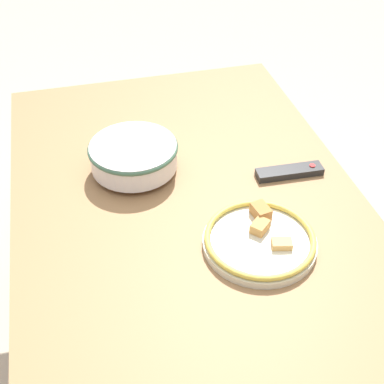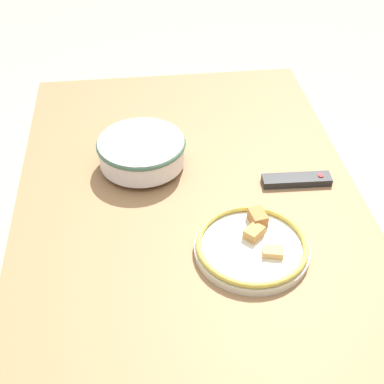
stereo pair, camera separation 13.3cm
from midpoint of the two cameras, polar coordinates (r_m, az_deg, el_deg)
The scene contains 5 objects.
ground_plane at distance 1.96m, azimuth -2.45°, elevation -17.30°, with size 8.00×8.00×0.00m, color #B7A88E.
dining_table at distance 1.45m, azimuth -3.17°, elevation -3.03°, with size 1.32×0.89×0.75m.
noodle_bowl at distance 1.46m, azimuth -8.86°, elevation 3.77°, with size 0.24×0.24×0.09m.
food_plate at distance 1.25m, azimuth 4.24°, elevation -5.24°, with size 0.27×0.27×0.05m.
tv_remote at distance 1.46m, azimuth 7.82°, elevation 2.05°, with size 0.05×0.18×0.02m.
Camera 1 is at (1.03, -0.25, 1.65)m, focal length 50.00 mm.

